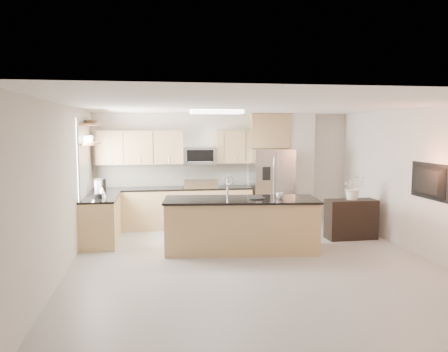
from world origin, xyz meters
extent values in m
plane|color=#A9A6A1|center=(0.00, 0.00, 0.00)|extent=(6.50, 6.50, 0.00)
cube|color=white|center=(0.00, 0.00, 2.60)|extent=(6.00, 6.50, 0.02)
cube|color=beige|center=(0.00, 3.25, 1.30)|extent=(6.00, 0.02, 2.60)
cube|color=beige|center=(0.00, -3.25, 1.30)|extent=(6.00, 0.02, 2.60)
cube|color=beige|center=(-3.00, 0.00, 1.30)|extent=(0.02, 6.50, 2.60)
cube|color=beige|center=(3.00, 0.00, 1.30)|extent=(0.02, 6.50, 2.60)
cube|color=tan|center=(-1.23, 2.92, 0.44)|extent=(3.55, 0.65, 0.88)
cube|color=black|center=(-1.23, 2.92, 0.90)|extent=(3.55, 0.66, 0.04)
cube|color=white|center=(-1.23, 3.24, 1.18)|extent=(3.55, 0.02, 0.52)
cube|color=tan|center=(-2.67, 1.85, 0.44)|extent=(0.65, 1.50, 0.88)
cube|color=black|center=(-2.67, 1.85, 0.90)|extent=(0.66, 1.50, 0.04)
cube|color=black|center=(-0.60, 2.92, 0.45)|extent=(0.76, 0.64, 0.90)
cube|color=black|center=(-0.60, 2.92, 0.92)|extent=(0.76, 0.62, 0.03)
cube|color=#B7B7BA|center=(-0.60, 2.62, 1.03)|extent=(0.76, 0.04, 0.22)
cube|color=tan|center=(-1.94, 3.08, 1.83)|extent=(1.92, 0.33, 0.75)
cube|color=tan|center=(0.19, 3.08, 1.83)|extent=(0.82, 0.33, 0.75)
cube|color=#B7B7BA|center=(-0.60, 3.05, 1.63)|extent=(0.76, 0.40, 0.40)
cube|color=black|center=(-0.60, 2.85, 1.63)|extent=(0.60, 0.02, 0.28)
cube|color=#B7B7BA|center=(1.06, 2.88, 0.89)|extent=(0.92, 0.75, 1.78)
cube|color=gray|center=(1.06, 2.50, 0.89)|extent=(0.02, 0.01, 1.69)
cube|color=black|center=(0.84, 2.48, 1.25)|extent=(0.18, 0.03, 0.30)
cube|color=beige|center=(1.82, 3.10, 1.30)|extent=(0.60, 0.30, 2.60)
cube|color=white|center=(-2.98, 1.85, 1.65)|extent=(0.03, 1.05, 1.55)
cube|color=silver|center=(-2.97, 1.85, 1.65)|extent=(0.03, 1.15, 1.65)
cube|color=#8D5F38|center=(-2.85, 1.95, 1.95)|extent=(0.30, 1.20, 0.04)
cube|color=#8D5F38|center=(-2.85, 1.95, 2.32)|extent=(0.30, 1.20, 0.04)
cube|color=white|center=(-0.40, 1.60, 2.56)|extent=(1.00, 0.50, 0.06)
cube|color=tan|center=(-0.06, 0.85, 0.46)|extent=(2.82, 1.24, 0.92)
cube|color=black|center=(-0.06, 0.85, 0.94)|extent=(2.89, 1.31, 0.04)
cube|color=black|center=(-0.27, 0.85, 0.93)|extent=(0.58, 0.42, 0.01)
cylinder|color=#B7B7BA|center=(-0.27, 1.08, 1.13)|extent=(0.03, 0.03, 0.34)
torus|color=#B7B7BA|center=(-0.27, 1.01, 1.28)|extent=(0.21, 0.03, 0.21)
cube|color=black|center=(2.33, 1.36, 0.40)|extent=(1.01, 0.44, 0.81)
imported|color=silver|center=(0.65, 0.76, 1.02)|extent=(0.18, 0.18, 0.11)
cylinder|color=black|center=(0.21, 0.80, 0.97)|extent=(0.39, 0.39, 0.02)
cylinder|color=black|center=(-2.67, 1.51, 0.97)|extent=(0.15, 0.15, 0.10)
cylinder|color=silver|center=(-2.67, 1.51, 1.14)|extent=(0.11, 0.11, 0.24)
cone|color=#B7B7BA|center=(-2.62, 1.74, 1.02)|extent=(0.18, 0.18, 0.20)
cylinder|color=black|center=(-2.62, 1.74, 1.13)|extent=(0.04, 0.04, 0.04)
cube|color=black|center=(-2.69, 2.01, 1.08)|extent=(0.21, 0.24, 0.32)
cylinder|color=#B7B7BA|center=(-2.69, 1.95, 1.01)|extent=(0.10, 0.10, 0.11)
imported|color=#B7B7BA|center=(-2.85, 2.03, 2.39)|extent=(0.52, 0.52, 0.10)
imported|color=white|center=(2.36, 1.36, 1.17)|extent=(0.68, 0.59, 0.74)
imported|color=black|center=(2.91, -0.20, 1.35)|extent=(0.14, 1.08, 0.62)
camera|label=1|loc=(-1.58, -6.89, 2.21)|focal=35.00mm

